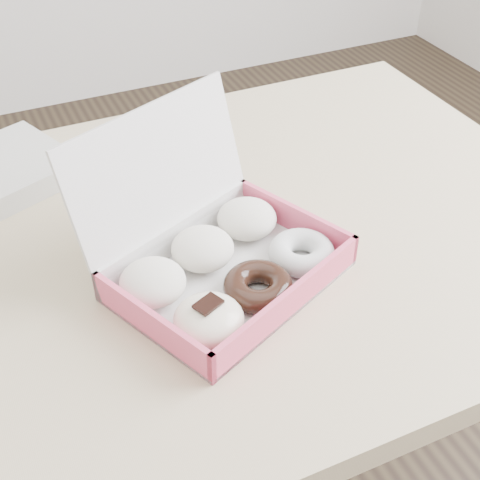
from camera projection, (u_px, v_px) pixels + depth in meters
name	position (u px, v px, depth m)	size (l,w,h in m)	color
table	(192.00, 280.00, 1.00)	(1.20, 0.80, 0.75)	tan
donut_box	(218.00, 258.00, 0.87)	(0.36, 0.35, 0.20)	silver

